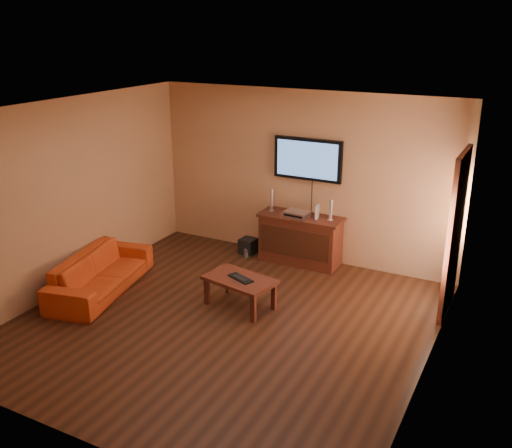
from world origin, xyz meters
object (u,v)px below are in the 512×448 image
Objects in this scene: television at (308,159)px; coffee_table at (240,282)px; media_console at (300,239)px; game_console at (317,212)px; speaker_right at (331,211)px; keyboard at (241,278)px; subwoofer at (248,246)px; bottle at (246,254)px; sofa at (100,267)px; av_receiver at (297,214)px; speaker_left at (271,201)px.

television is 2.36m from coffee_table.
game_console reaches higher than media_console.
speaker_right is 0.80× the size of keyboard.
subwoofer is at bearing -164.62° from television.
speaker_right reaches higher than keyboard.
bottle is at bearing -160.93° from media_console.
coffee_table is 5.50× the size of bottle.
speaker_right is at bearing -61.11° from sofa.
keyboard is at bearing -92.84° from television.
av_receiver reaches higher than media_console.
media_console is 1.27m from television.
sofa is 5.13× the size of av_receiver.
av_receiver is at bearing 88.27° from keyboard.
subwoofer is at bearing -173.49° from speaker_left.
sofa is (-2.12, -2.25, -0.03)m from media_console.
television is 2.33m from keyboard.
bottle is at bearing -166.89° from speaker_right.
media_console is 5.29× the size of subwoofer.
bottle is (0.09, -0.25, -0.04)m from subwoofer.
media_console is 3.25× the size of keyboard.
speaker_left is 1.91m from keyboard.
speaker_right is at bearing 13.11° from bottle.
game_console is at bearing -58.79° from sofa.
coffee_table is 2.49× the size of keyboard.
coffee_table is at bearing -87.08° from av_receiver.
sofa is 5.08× the size of speaker_left.
speaker_left is at bearing 178.89° from av_receiver.
keyboard is (-0.37, -1.79, -0.46)m from game_console.
speaker_left reaches higher than speaker_right.
keyboard is at bearing -63.92° from bottle.
sofa reaches higher than subwoofer.
television is 3.38× the size of speaker_right.
keyboard is (-0.58, -1.80, -0.51)m from speaker_right.
speaker_right is 0.22m from game_console.
speaker_right is (0.48, 0.02, 0.54)m from media_console.
media_console is 3.09m from sofa.
media_console is at bearing 7.13° from subwoofer.
media_console reaches higher than sofa.
media_console reaches higher than keyboard.
subwoofer is at bearing -177.53° from media_console.
sofa is 2.83m from speaker_left.
coffee_table is 3.11× the size of speaker_right.
bottle is at bearing -176.02° from game_console.
speaker_left is at bearing 103.13° from keyboard.
keyboard is (-0.10, -1.78, 0.04)m from media_console.
coffee_table is 1.91m from speaker_left.
keyboard reaches higher than coffee_table.
av_receiver is (2.07, 2.20, 0.46)m from sofa.
sofa is 3.33m from game_console.
subwoofer is at bearing -40.72° from sofa.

